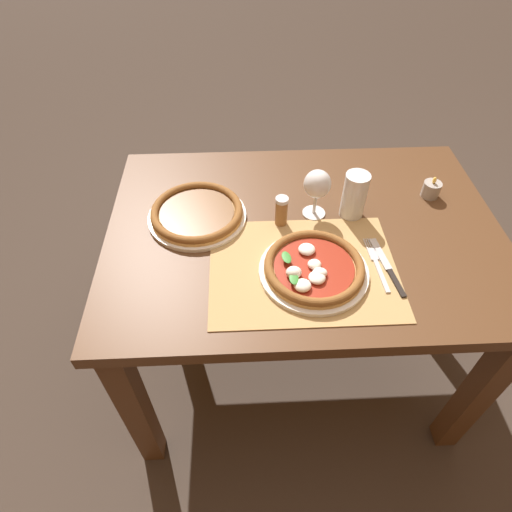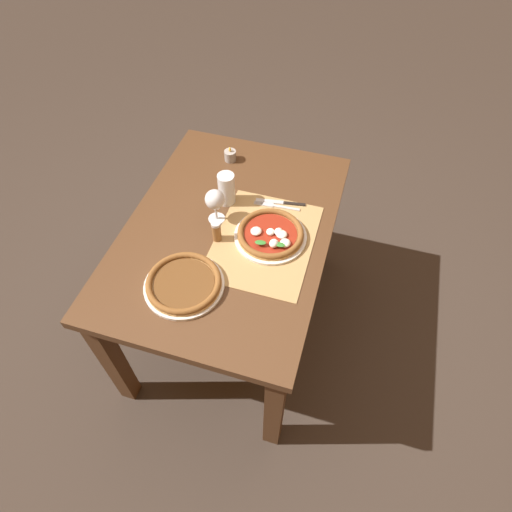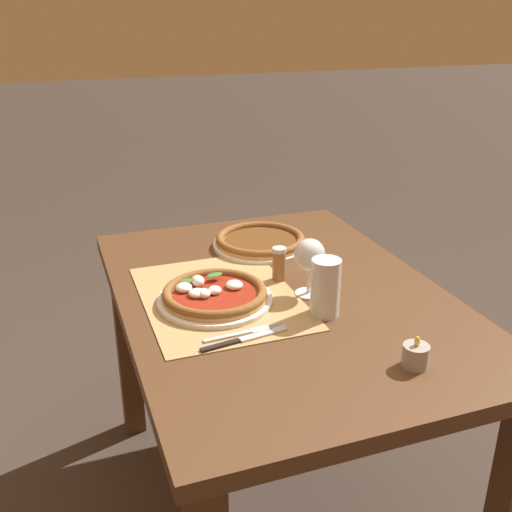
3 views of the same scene
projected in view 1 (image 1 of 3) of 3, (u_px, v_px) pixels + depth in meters
The scene contains 11 objects.
ground_plane at pixel (290, 356), 1.81m from camera, with size 24.00×24.00×0.00m, color #382D26.
dining_table at pixel (302, 255), 1.35m from camera, with size 1.17×0.83×0.74m.
paper_placemat at pixel (303, 268), 1.16m from camera, with size 0.50×0.39×0.00m, color #A88451.
pizza_near at pixel (312, 268), 1.13m from camera, with size 0.29×0.29×0.05m.
pizza_far at pixel (197, 213), 1.29m from camera, with size 0.30×0.30×0.04m.
wine_glass at pixel (317, 186), 1.24m from camera, with size 0.08×0.08×0.16m.
pint_glass at pixel (354, 196), 1.26m from camera, with size 0.07×0.07×0.15m.
fork at pixel (377, 264), 1.16m from camera, with size 0.03×0.20×0.00m.
knife at pixel (387, 266), 1.16m from camera, with size 0.05×0.22×0.01m.
votive_candle at pixel (431, 190), 1.36m from camera, with size 0.06×0.06×0.07m.
pepper_shaker at pixel (281, 211), 1.25m from camera, with size 0.04×0.04×0.10m.
Camera 1 is at (-0.19, -0.93, 1.60)m, focal length 30.00 mm.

